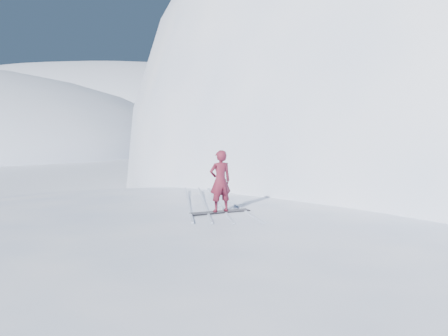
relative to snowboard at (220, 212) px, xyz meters
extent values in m
ellipsoid|color=white|center=(0.44, 0.19, -2.41)|extent=(36.00, 28.00, 4.80)
ellipsoid|color=white|center=(9.44, 17.19, -2.41)|extent=(28.00, 24.00, 18.00)
ellipsoid|color=white|center=(-40.56, 107.19, -2.41)|extent=(140.00, 90.00, 36.00)
ellipsoid|color=white|center=(-2.56, 3.19, -2.41)|extent=(7.00, 6.30, 1.00)
cube|color=black|center=(0.00, 0.00, 0.00)|extent=(1.60, 1.07, 0.03)
imported|color=maroon|center=(0.00, 0.00, 0.84)|extent=(0.72, 0.64, 1.65)
cube|color=silver|center=(-1.13, 1.51, 0.01)|extent=(1.29, 5.88, 0.04)
cube|color=silver|center=(-0.66, 1.51, 0.01)|extent=(1.27, 5.89, 0.04)
cube|color=silver|center=(-0.22, 1.51, 0.01)|extent=(1.47, 5.84, 0.04)
cube|color=silver|center=(0.18, 1.51, 0.01)|extent=(2.14, 5.65, 0.04)
camera|label=1|loc=(1.44, -13.15, 2.55)|focal=40.00mm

